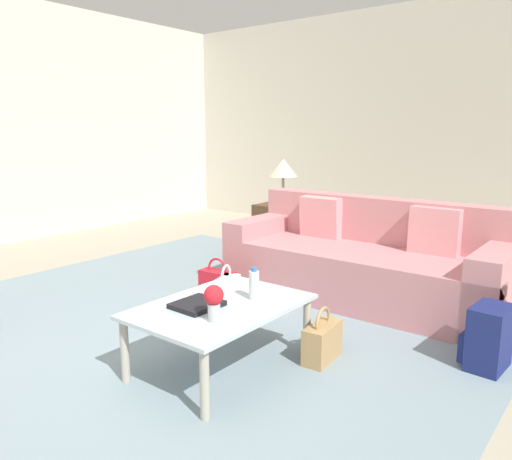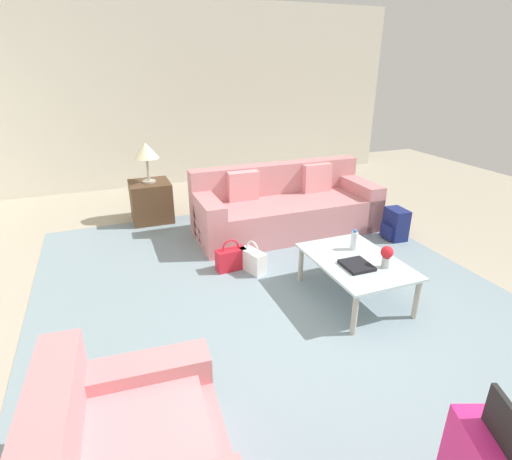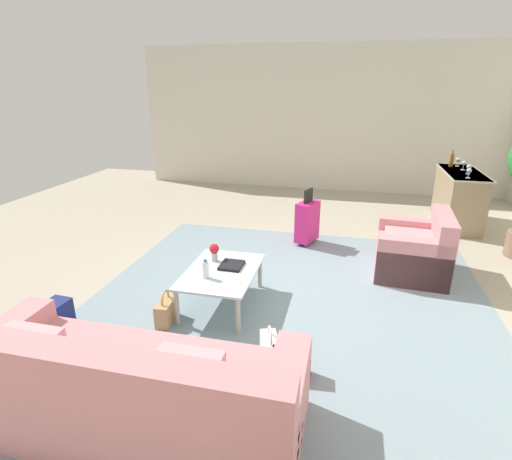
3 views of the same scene
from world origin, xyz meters
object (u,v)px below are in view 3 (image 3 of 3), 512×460
object	(u,v)px
water_bottle	(206,269)
wine_glass_right_of_centre	(469,167)
wine_glass_left_of_centre	(464,164)
handbag_red	(291,362)
coffee_table_book	(232,265)
backpack_navy	(57,323)
wine_glass_rightmost	(469,171)
wine_bottle_amber	(452,160)
suitcase_magenta	(307,221)
flower_vase	(214,251)
armchair	(417,252)
bar_console	(459,197)
couch	(126,397)
handbag_white	(270,350)
handbag_tan	(166,311)
wine_glass_leftmost	(458,160)
coffee_table	(221,274)

from	to	relation	value
water_bottle	wine_glass_right_of_centre	size ratio (longest dim) A/B	1.32
wine_glass_left_of_centre	handbag_red	size ratio (longest dim) A/B	0.43
wine_glass_left_of_centre	wine_glass_right_of_centre	xyz separation A→B (m)	(0.33, 0.00, 0.00)
coffee_table_book	backpack_navy	world-z (taller)	coffee_table_book
wine_glass_rightmost	wine_bottle_amber	world-z (taller)	wine_bottle_amber
wine_glass_rightmost	suitcase_magenta	xyz separation A→B (m)	(1.01, -2.35, -0.66)
flower_vase	backpack_navy	bearing A→B (deg)	-43.03
armchair	water_bottle	bearing A→B (deg)	-56.57
bar_console	wine_glass_left_of_centre	size ratio (longest dim) A/B	9.36
couch	handbag_red	bearing A→B (deg)	129.32
bar_console	handbag_white	bearing A→B (deg)	-28.83
coffee_table_book	wine_glass_rightmost	distance (m)	4.19
couch	suitcase_magenta	world-z (taller)	couch
handbag_white	handbag_tan	world-z (taller)	same
flower_vase	wine_bottle_amber	distance (m)	4.88
armchair	coffee_table_book	bearing A→B (deg)	-60.59
couch	coffee_table_book	xyz separation A→B (m)	(-1.91, 0.18, 0.13)
suitcase_magenta	armchair	bearing A→B (deg)	64.32
coffee_table_book	wine_glass_left_of_centre	distance (m)	4.71
coffee_table_book	wine_glass_right_of_centre	xyz separation A→B (m)	(-3.22, 3.05, 0.60)
backpack_navy	handbag_white	bearing A→B (deg)	94.35
wine_glass_leftmost	wine_glass_rightmost	size ratio (longest dim) A/B	1.00
wine_glass_left_of_centre	wine_glass_rightmost	size ratio (longest dim) A/B	1.00
bar_console	wine_glass_leftmost	size ratio (longest dim) A/B	9.36
coffee_table_book	wine_glass_rightmost	xyz separation A→B (m)	(-2.89, 2.97, 0.60)
wine_bottle_amber	handbag_tan	distance (m)	5.65
coffee_table	wine_glass_left_of_centre	distance (m)	4.86
bar_console	suitcase_magenta	bearing A→B (deg)	-57.99
coffee_table_book	handbag_tan	world-z (taller)	coffee_table_book
armchair	wine_bottle_amber	world-z (taller)	wine_bottle_amber
bar_console	wine_glass_leftmost	xyz separation A→B (m)	(-0.49, 0.01, 0.55)
coffee_table_book	handbag_red	distance (m)	1.40
wine_glass_right_of_centre	wine_glass_rightmost	xyz separation A→B (m)	(0.33, -0.08, 0.00)
coffee_table	suitcase_magenta	bearing A→B (deg)	160.71
water_bottle	wine_glass_left_of_centre	world-z (taller)	wine_glass_left_of_centre
suitcase_magenta	handbag_white	size ratio (longest dim) A/B	2.37
armchair	wine_glass_left_of_centre	xyz separation A→B (m)	(-2.37, 0.96, 0.73)
suitcase_magenta	coffee_table	bearing A→B (deg)	-19.29
coffee_table	wine_glass_right_of_centre	xyz separation A→B (m)	(-3.34, 3.13, 0.66)
flower_vase	handbag_red	xyz separation A→B (m)	(1.19, 1.06, -0.40)
wine_glass_left_of_centre	handbag_red	distance (m)	5.21
wine_glass_left_of_centre	backpack_navy	distance (m)	6.48
handbag_tan	suitcase_magenta	bearing A→B (deg)	155.18
wine_glass_rightmost	backpack_navy	bearing A→B (deg)	-47.30
wine_bottle_amber	couch	bearing A→B (deg)	-28.37
couch	wine_bottle_amber	distance (m)	6.54
bar_console	wine_glass_rightmost	xyz separation A→B (m)	(0.49, -0.05, 0.55)
couch	wine_glass_right_of_centre	xyz separation A→B (m)	(-5.13, 3.23, 0.72)
flower_vase	coffee_table	bearing A→B (deg)	34.29
water_bottle	handbag_tan	xyz separation A→B (m)	(0.27, -0.34, -0.37)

